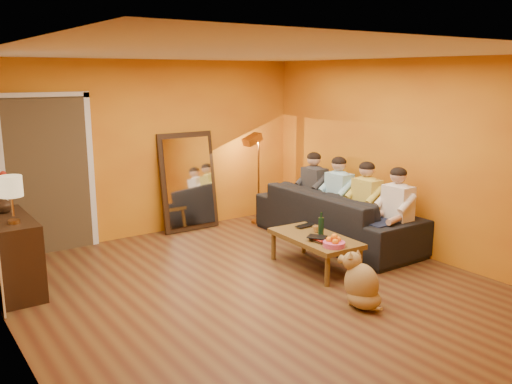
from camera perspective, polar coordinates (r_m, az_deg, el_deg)
room_shell at (r=6.16m, az=-1.98°, el=2.11°), size 5.00×5.50×2.60m
doorway_recess at (r=7.88m, az=-21.21°, el=1.68°), size 1.06×0.30×2.10m
door_jamb_left at (r=7.66m, az=-25.12°, el=1.05°), size 0.08×0.06×2.20m
door_jamb_right at (r=7.92m, az=-17.00°, el=2.03°), size 0.08×0.06×2.20m
door_header at (r=7.65m, az=-21.61°, el=9.44°), size 1.22×0.06×0.08m
mirror_frame at (r=8.46m, az=-7.16°, el=1.11°), size 0.92×0.27×1.51m
mirror_glass at (r=8.42m, az=-7.03°, el=1.07°), size 0.78×0.21×1.35m
sideboard at (r=6.66m, az=-24.29°, el=-5.98°), size 0.44×1.18×0.85m
table_lamp at (r=6.20m, az=-24.31°, el=-0.76°), size 0.24×0.24×0.51m
sofa at (r=7.93m, az=8.47°, el=-2.48°), size 2.62×1.03×0.77m
coffee_table at (r=6.86m, az=6.19°, el=-6.31°), size 0.67×1.25×0.42m
floor_lamp at (r=8.74m, az=0.27°, el=1.30°), size 0.32×0.27×1.44m
dog at (r=5.81m, az=11.05°, el=-9.02°), size 0.42×0.56×0.60m
person_far_left at (r=7.30m, az=14.65°, el=-2.21°), size 0.70×0.44×1.22m
person_mid_left at (r=7.66m, az=11.53°, el=-1.38°), size 0.70×0.44×1.22m
person_mid_right at (r=8.03m, az=8.71°, el=-0.63°), size 0.70×0.44×1.22m
person_far_right at (r=8.43m, az=6.14°, el=0.05°), size 0.70×0.44×1.22m
fruit_bowl at (r=6.39m, az=8.23°, el=-5.04°), size 0.26×0.26×0.16m
wine_bottle at (r=6.74m, az=6.86°, el=-3.39°), size 0.07×0.07×0.31m
tumbler at (r=6.94m, az=6.34°, el=-3.89°), size 0.10×0.10×0.08m
laptop at (r=7.16m, az=5.49°, el=-3.63°), size 0.32×0.23×0.02m
book_lower at (r=6.53m, az=6.19°, el=-5.23°), size 0.17×0.22×0.02m
book_mid at (r=6.54m, az=6.20°, el=-5.03°), size 0.17×0.22×0.02m
book_upper at (r=6.51m, az=6.26°, el=-4.93°), size 0.26×0.28×0.02m
vase at (r=6.77m, az=-25.09°, el=-1.14°), size 0.20×0.20×0.21m
flowers at (r=6.72m, az=-25.29°, el=1.00°), size 0.17×0.17×0.48m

